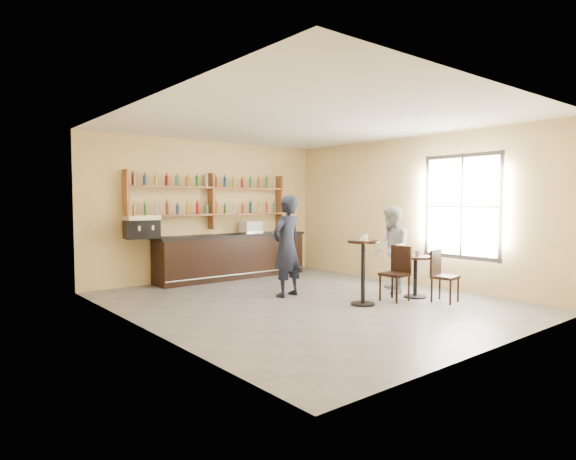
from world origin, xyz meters
TOP-DOWN VIEW (x-y plane):
  - floor at (0.00, 0.00)m, footprint 7.00×7.00m
  - ceiling at (0.00, 0.00)m, footprint 7.00×7.00m
  - wall_back at (0.00, 3.50)m, footprint 7.00×0.00m
  - wall_front at (0.00, -3.50)m, footprint 7.00×0.00m
  - wall_left at (-3.00, 0.00)m, footprint 0.00×7.00m
  - wall_right at (3.00, 0.00)m, footprint 0.00×7.00m
  - window_pane at (2.99, -1.20)m, footprint 0.00×2.00m
  - window_frame at (2.99, -1.20)m, footprint 0.04×1.70m
  - shelf_unit at (0.00, 3.37)m, footprint 4.00×0.26m
  - liquor_bottles at (0.00, 3.37)m, footprint 3.68×0.10m
  - bar_counter at (0.43, 3.15)m, footprint 3.83×0.75m
  - espresso_machine at (-1.77, 3.15)m, footprint 0.73×0.52m
  - pastry_case at (0.95, 3.15)m, footprint 0.52×0.44m
  - pedestal_table at (0.59, -0.79)m, footprint 0.57×0.57m
  - napkin at (0.59, -0.79)m, footprint 0.21×0.21m
  - donut at (0.60, -0.80)m, footprint 0.16×0.16m
  - cup_pedestal at (0.73, -0.69)m, footprint 0.14×0.14m
  - man_main at (0.04, 0.64)m, footprint 0.77×0.58m
  - cafe_table at (1.84, -0.97)m, footprint 0.62×0.62m
  - cup_cafe at (1.89, -0.97)m, footprint 0.13×0.13m
  - chair_west at (1.29, -0.92)m, footprint 0.45×0.45m
  - chair_south at (1.89, -1.57)m, footprint 0.47×0.47m
  - patron_second at (1.88, -0.37)m, footprint 1.04×1.05m

SIDE VIEW (x-z plane):
  - floor at x=0.00m, z-range 0.00..0.00m
  - cafe_table at x=1.84m, z-range 0.00..0.78m
  - chair_south at x=1.89m, z-range 0.00..0.93m
  - chair_west at x=1.29m, z-range 0.00..0.99m
  - bar_counter at x=0.43m, z-range 0.00..1.04m
  - pedestal_table at x=0.59m, z-range 0.00..1.13m
  - cup_cafe at x=1.89m, z-range 0.78..0.88m
  - patron_second at x=1.88m, z-range 0.00..1.72m
  - man_main at x=0.04m, z-range 0.00..1.92m
  - napkin at x=0.59m, z-range 1.13..1.13m
  - donut at x=0.60m, z-range 1.13..1.18m
  - cup_pedestal at x=0.73m, z-range 1.13..1.22m
  - pastry_case at x=0.95m, z-range 1.04..1.32m
  - espresso_machine at x=-1.77m, z-range 1.04..1.52m
  - wall_back at x=0.00m, z-range -1.90..5.10m
  - wall_front at x=0.00m, z-range -1.90..5.10m
  - wall_left at x=-3.00m, z-range -1.90..5.10m
  - wall_right at x=3.00m, z-range -1.90..5.10m
  - window_frame at x=2.99m, z-range 0.65..2.75m
  - window_pane at x=2.99m, z-range 0.70..2.70m
  - shelf_unit at x=0.00m, z-range 1.11..2.51m
  - liquor_bottles at x=0.00m, z-range 1.48..2.48m
  - ceiling at x=0.00m, z-range 3.20..3.20m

